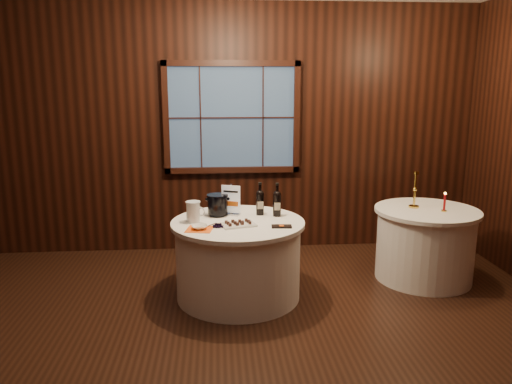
{
  "coord_description": "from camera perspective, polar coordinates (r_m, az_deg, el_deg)",
  "views": [
    {
      "loc": [
        -0.2,
        -3.59,
        2.07
      ],
      "look_at": [
        0.17,
        0.9,
        1.07
      ],
      "focal_mm": 35.0,
      "sensor_mm": 36.0,
      "label": 1
    }
  ],
  "objects": [
    {
      "name": "glass_pitcher",
      "position": [
        4.76,
        -7.17,
        -2.24
      ],
      "size": [
        0.18,
        0.14,
        0.2
      ],
      "rotation": [
        0.0,
        0.0,
        -0.25
      ],
      "color": "silver",
      "rests_on": "main_table"
    },
    {
      "name": "grape_bunch",
      "position": [
        4.59,
        -4.35,
        -3.8
      ],
      "size": [
        0.17,
        0.09,
        0.04
      ],
      "rotation": [
        0.0,
        0.0,
        -0.32
      ],
      "color": "black",
      "rests_on": "main_table"
    },
    {
      "name": "port_bottle_left",
      "position": [
        4.97,
        0.46,
        -1.01
      ],
      "size": [
        0.08,
        0.08,
        0.33
      ],
      "rotation": [
        0.0,
        0.0,
        0.02
      ],
      "color": "black",
      "rests_on": "main_table"
    },
    {
      "name": "port_bottle_right",
      "position": [
        4.92,
        2.42,
        -1.13
      ],
      "size": [
        0.08,
        0.08,
        0.34
      ],
      "rotation": [
        0.0,
        0.0,
        -0.03
      ],
      "color": "black",
      "rests_on": "main_table"
    },
    {
      "name": "orange_napkin",
      "position": [
        4.54,
        -6.46,
        -4.24
      ],
      "size": [
        0.27,
        0.27,
        0.0
      ],
      "primitive_type": "cube",
      "rotation": [
        0.0,
        0.0,
        -0.18
      ],
      "color": "#FF6115",
      "rests_on": "main_table"
    },
    {
      "name": "back_wall",
      "position": [
        6.1,
        -2.77,
        7.5
      ],
      "size": [
        6.0,
        0.1,
        3.0
      ],
      "color": "black",
      "rests_on": "ground"
    },
    {
      "name": "chocolate_box",
      "position": [
        4.58,
        2.94,
        -3.95
      ],
      "size": [
        0.19,
        0.11,
        0.02
      ],
      "primitive_type": "cube",
      "rotation": [
        0.0,
        0.0,
        -0.08
      ],
      "color": "black",
      "rests_on": "main_table"
    },
    {
      "name": "side_table",
      "position": [
        5.62,
        18.72,
        -5.63
      ],
      "size": [
        1.08,
        1.08,
        0.77
      ],
      "color": "white",
      "rests_on": "ground"
    },
    {
      "name": "main_table",
      "position": [
        4.9,
        -2.05,
        -7.65
      ],
      "size": [
        1.28,
        1.28,
        0.77
      ],
      "color": "white",
      "rests_on": "ground"
    },
    {
      "name": "chocolate_plate",
      "position": [
        4.63,
        -2.05,
        -3.65
      ],
      "size": [
        0.36,
        0.28,
        0.04
      ],
      "rotation": [
        0.0,
        0.0,
        0.27
      ],
      "color": "white",
      "rests_on": "main_table"
    },
    {
      "name": "ice_bucket",
      "position": [
        4.95,
        -4.4,
        -1.45
      ],
      "size": [
        0.21,
        0.21,
        0.22
      ],
      "color": "black",
      "rests_on": "main_table"
    },
    {
      "name": "red_candle",
      "position": [
        5.46,
        20.73,
        -1.27
      ],
      "size": [
        0.05,
        0.05,
        0.2
      ],
      "color": "gold",
      "rests_on": "side_table"
    },
    {
      "name": "ground",
      "position": [
        4.15,
        -1.35,
        -17.45
      ],
      "size": [
        6.0,
        6.0,
        0.0
      ],
      "primitive_type": "plane",
      "color": "black",
      "rests_on": "ground"
    },
    {
      "name": "sign_stand",
      "position": [
        4.97,
        -2.83,
        -1.44
      ],
      "size": [
        0.19,
        0.15,
        0.31
      ],
      "rotation": [
        0.0,
        0.0,
        -0.38
      ],
      "color": "#B0B0B7",
      "rests_on": "main_table"
    },
    {
      "name": "brass_candlestick",
      "position": [
        5.52,
        17.67,
        -0.28
      ],
      "size": [
        0.11,
        0.11,
        0.39
      ],
      "color": "gold",
      "rests_on": "side_table"
    },
    {
      "name": "cracker_bowl",
      "position": [
        4.53,
        -6.47,
        -4.0
      ],
      "size": [
        0.15,
        0.15,
        0.04
      ],
      "primitive_type": "imported",
      "rotation": [
        0.0,
        0.0,
        0.08
      ],
      "color": "white",
      "rests_on": "orange_napkin"
    }
  ]
}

